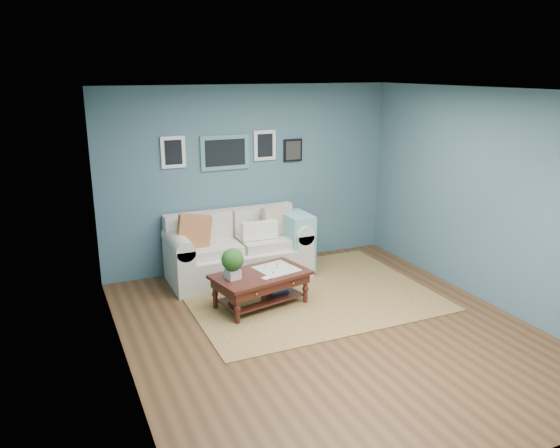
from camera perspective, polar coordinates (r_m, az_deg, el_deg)
room_shell at (r=6.00m, az=5.23°, el=0.85°), size 5.00×5.02×2.70m
area_rug at (r=7.37m, az=2.93°, el=-7.31°), size 3.16×2.53×0.01m
loveseat at (r=7.87m, az=-3.87°, el=-2.53°), size 2.03×0.92×1.04m
coffee_table at (r=6.87m, az=-2.51°, el=-5.84°), size 1.30×0.92×0.83m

